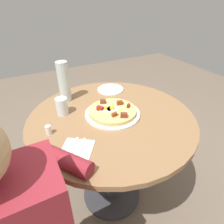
{
  "coord_description": "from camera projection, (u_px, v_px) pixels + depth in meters",
  "views": [
    {
      "loc": [
        0.43,
        0.81,
        1.35
      ],
      "look_at": [
        -0.01,
        -0.0,
        0.76
      ],
      "focal_mm": 30.34,
      "sensor_mm": 36.0,
      "label": 1
    }
  ],
  "objects": [
    {
      "name": "ground_plane",
      "position": [
        112.0,
        193.0,
        1.5
      ],
      "size": [
        6.0,
        6.0,
        0.0
      ],
      "primitive_type": "plane",
      "color": "#6B5B4C"
    },
    {
      "name": "dining_table",
      "position": [
        112.0,
        139.0,
        1.19
      ],
      "size": [
        0.96,
        0.96,
        0.74
      ],
      "color": "olive",
      "rests_on": "ground_plane"
    },
    {
      "name": "pizza_plate",
      "position": [
        113.0,
        114.0,
        1.1
      ],
      "size": [
        0.32,
        0.32,
        0.01
      ],
      "primitive_type": "cylinder",
      "color": "silver",
      "rests_on": "dining_table"
    },
    {
      "name": "breakfast_pizza",
      "position": [
        112.0,
        111.0,
        1.09
      ],
      "size": [
        0.28,
        0.28,
        0.05
      ],
      "color": "#DFB16A",
      "rests_on": "pizza_plate"
    },
    {
      "name": "bread_plate",
      "position": [
        110.0,
        89.0,
        1.38
      ],
      "size": [
        0.19,
        0.19,
        0.01
      ],
      "primitive_type": "cylinder",
      "color": "white",
      "rests_on": "dining_table"
    },
    {
      "name": "napkin",
      "position": [
        76.0,
        152.0,
        0.85
      ],
      "size": [
        0.21,
        0.22,
        0.0
      ],
      "primitive_type": "cube",
      "rotation": [
        0.0,
        0.0,
        0.94
      ],
      "color": "white",
      "rests_on": "dining_table"
    },
    {
      "name": "fork",
      "position": [
        72.0,
        151.0,
        0.85
      ],
      "size": [
        0.12,
        0.15,
        0.0
      ],
      "primitive_type": "cube",
      "rotation": [
        0.0,
        0.0,
        0.94
      ],
      "color": "silver",
      "rests_on": "napkin"
    },
    {
      "name": "knife",
      "position": [
        80.0,
        151.0,
        0.84
      ],
      "size": [
        0.12,
        0.15,
        0.0
      ],
      "primitive_type": "cube",
      "rotation": [
        0.0,
        0.0,
        0.94
      ],
      "color": "silver",
      "rests_on": "napkin"
    },
    {
      "name": "water_glass",
      "position": [
        62.0,
        106.0,
        1.09
      ],
      "size": [
        0.07,
        0.07,
        0.1
      ],
      "primitive_type": "cylinder",
      "color": "silver",
      "rests_on": "dining_table"
    },
    {
      "name": "water_bottle",
      "position": [
        64.0,
        82.0,
        1.19
      ],
      "size": [
        0.07,
        0.07,
        0.26
      ],
      "primitive_type": "cylinder",
      "color": "silver",
      "rests_on": "dining_table"
    },
    {
      "name": "salt_shaker",
      "position": [
        48.0,
        130.0,
        0.95
      ],
      "size": [
        0.03,
        0.03,
        0.05
      ],
      "primitive_type": "cylinder",
      "color": "white",
      "rests_on": "dining_table"
    }
  ]
}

